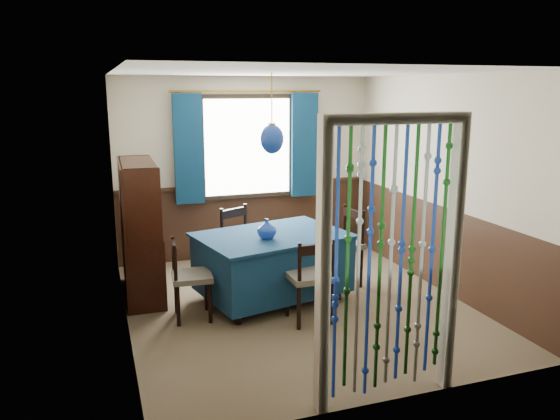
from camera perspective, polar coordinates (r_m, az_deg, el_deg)
name	(u,v)px	position (r m, az deg, el deg)	size (l,w,h in m)	color
floor	(297,305)	(6.13, 1.74, -9.86)	(4.00, 4.00, 0.00)	brown
ceiling	(298,72)	(5.66, 1.92, 14.21)	(4.00, 4.00, 0.00)	silver
wall_back	(247,168)	(7.64, -3.50, 4.40)	(3.60, 3.60, 0.00)	beige
wall_front	(396,244)	(4.01, 12.01, -3.51)	(3.60, 3.60, 0.00)	beige
wall_left	(121,206)	(5.41, -16.31, 0.44)	(4.00, 4.00, 0.00)	beige
wall_right	(442,184)	(6.61, 16.59, 2.59)	(4.00, 4.00, 0.00)	beige
wainscot_back	(248,220)	(7.77, -3.40, -1.10)	(3.60, 3.60, 0.00)	#352014
wainscot_front	(390,340)	(4.29, 11.44, -13.13)	(3.60, 3.60, 0.00)	#352014
wainscot_left	(127,280)	(5.61, -15.68, -7.05)	(4.00, 4.00, 0.00)	#352014
wainscot_right	(437,246)	(6.77, 16.09, -3.68)	(4.00, 4.00, 0.00)	#352014
window	(247,147)	(7.56, -3.43, 6.60)	(1.32, 0.12, 1.42)	black
doorway	(390,268)	(4.12, 11.46, -5.97)	(1.16, 0.12, 2.18)	silver
dining_table	(272,262)	(6.12, -0.81, -5.45)	(1.79, 1.42, 0.76)	navy
chair_near	(311,277)	(5.56, 3.25, -7.04)	(0.44, 0.42, 0.89)	black
chair_far	(242,243)	(6.71, -3.96, -3.42)	(0.60, 0.59, 0.92)	black
chair_left	(189,277)	(5.71, -9.48, -6.90)	(0.44, 0.45, 0.85)	black
chair_right	(342,245)	(6.62, 6.49, -3.62)	(0.51, 0.53, 0.95)	black
sideboard	(141,249)	(6.44, -14.33, -3.94)	(0.44, 1.20, 1.55)	black
pendant_lamp	(272,139)	(5.84, -0.85, 7.45)	(0.25, 0.25, 0.84)	olive
vase_table	(267,230)	(5.84, -1.39, -2.06)	(0.19, 0.19, 0.20)	navy
bowl_shelf	(146,206)	(6.10, -13.86, 0.37)	(0.21, 0.21, 0.05)	beige
vase_sideboard	(142,214)	(6.67, -14.21, -0.45)	(0.19, 0.19, 0.20)	beige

